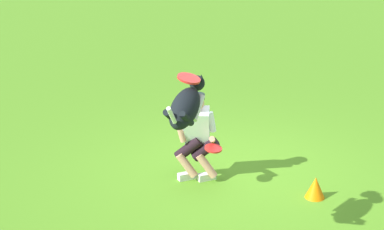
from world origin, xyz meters
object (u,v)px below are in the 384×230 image
Objects in this scene: person at (197,134)px; dog at (186,106)px; frisbee_held at (213,148)px; training_cone at (315,187)px; frisbee_flying at (189,78)px.

person is 2.20m from dog.
frisbee_held is 0.80× the size of training_cone.
training_cone is at bearing -168.40° from frisbee_flying.
person reaches higher than frisbee_held.
dog is 3.25× the size of frisbee_held.
frisbee_held is (-0.89, -1.20, -1.41)m from frisbee_flying.
dog is at bearing 14.13° from training_cone.
dog reaches higher than training_cone.
dog is 2.00m from frisbee_held.
person is at bearing -117.71° from frisbee_flying.
dog reaches higher than frisbee_held.
frisbee_held is 1.45m from training_cone.
dog is 2.71m from training_cone.
frisbee_held is (-0.07, 0.38, -0.09)m from person.
frisbee_flying is (-0.08, -0.11, 0.26)m from dog.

